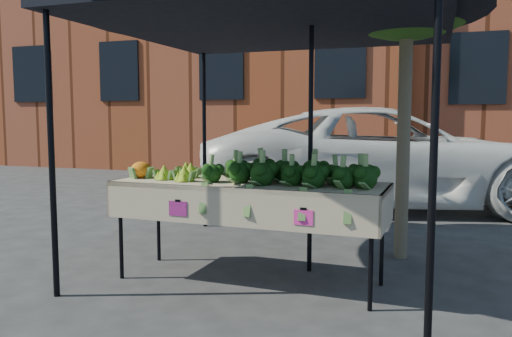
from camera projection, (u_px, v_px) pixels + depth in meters
name	position (u px, v px, depth m)	size (l,w,h in m)	color
ground	(234.00, 281.00, 4.67)	(90.00, 90.00, 0.00)	#2A2A2C
table	(249.00, 232.00, 4.59)	(2.42, 0.87, 0.90)	#BFAE92
canopy	(277.00, 127.00, 5.02)	(3.16, 3.16, 2.74)	black
broccoli_heap	(289.00, 169.00, 4.44)	(1.53, 0.56, 0.25)	black
romanesco_cluster	(182.00, 168.00, 4.79)	(0.42, 0.56, 0.19)	#91BA26
cauliflower_pair	(141.00, 169.00, 4.84)	(0.19, 0.19, 0.17)	orange
vehicle	(387.00, 25.00, 8.24)	(2.70, 1.63, 5.86)	white
street_tree	(406.00, 67.00, 5.24)	(2.00, 2.00, 3.93)	#1E4C14
building_left	(227.00, 25.00, 17.13)	(12.00, 8.00, 9.00)	brown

